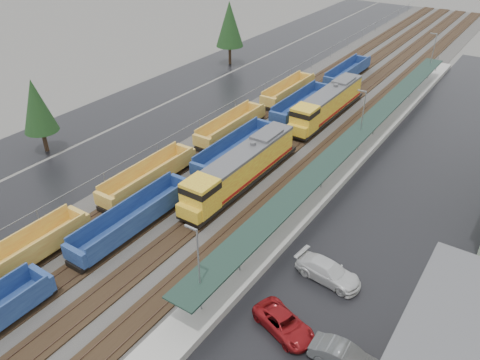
% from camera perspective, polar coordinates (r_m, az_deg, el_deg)
% --- Properties ---
extents(ballast_strip, '(20.00, 160.00, 0.08)m').
position_cam_1_polar(ballast_strip, '(69.03, 9.83, 8.47)').
color(ballast_strip, '#302D2B').
rests_on(ballast_strip, ground).
extents(trackbed, '(14.60, 160.00, 0.22)m').
position_cam_1_polar(trackbed, '(68.98, 9.84, 8.56)').
color(trackbed, black).
rests_on(trackbed, ground).
extents(west_parking_lot, '(10.00, 160.00, 0.02)m').
position_cam_1_polar(west_parking_lot, '(75.84, -0.60, 11.04)').
color(west_parking_lot, black).
rests_on(west_parking_lot, ground).
extents(west_road, '(9.00, 160.00, 0.02)m').
position_cam_1_polar(west_road, '(81.60, -6.54, 12.35)').
color(west_road, black).
rests_on(west_road, ground).
extents(east_commuter_lot, '(16.00, 100.00, 0.02)m').
position_cam_1_polar(east_commuter_lot, '(55.63, 23.10, 0.25)').
color(east_commuter_lot, black).
rests_on(east_commuter_lot, ground).
extents(station_platform, '(3.00, 80.00, 8.00)m').
position_cam_1_polar(station_platform, '(57.17, 14.15, 3.65)').
color(station_platform, '#9E9B93').
rests_on(station_platform, ground).
extents(chainlink_fence, '(0.08, 160.04, 2.02)m').
position_cam_1_polar(chainlink_fence, '(71.24, 2.38, 11.01)').
color(chainlink_fence, gray).
rests_on(chainlink_fence, ground).
extents(tree_west_near, '(3.96, 3.96, 9.00)m').
position_cam_1_polar(tree_west_near, '(59.02, -23.57, 8.28)').
color(tree_west_near, '#332316').
rests_on(tree_west_near, ground).
extents(tree_west_far, '(4.84, 4.84, 11.00)m').
position_cam_1_polar(tree_west_far, '(86.04, -1.28, 18.48)').
color(tree_west_far, '#332316').
rests_on(tree_west_far, ground).
extents(locomotive_lead, '(2.81, 18.55, 4.20)m').
position_cam_1_polar(locomotive_lead, '(48.30, -0.03, 1.31)').
color(locomotive_lead, black).
rests_on(locomotive_lead, ground).
extents(locomotive_trail, '(2.81, 18.55, 4.20)m').
position_cam_1_polar(locomotive_trail, '(65.01, 10.51, 9.05)').
color(locomotive_trail, black).
rests_on(locomotive_trail, ground).
extents(well_string_yellow, '(2.61, 88.24, 2.31)m').
position_cam_1_polar(well_string_yellow, '(45.92, -17.48, -3.76)').
color(well_string_yellow, '#C68337').
rests_on(well_string_yellow, ground).
extents(well_string_blue, '(2.63, 96.40, 2.33)m').
position_cam_1_polar(well_string_blue, '(48.85, -5.96, 0.00)').
color(well_string_blue, navy).
rests_on(well_string_blue, ground).
extents(parked_car_east_b, '(3.79, 5.44, 1.38)m').
position_cam_1_polar(parked_car_east_b, '(34.64, 5.39, -17.03)').
color(parked_car_east_b, maroon).
rests_on(parked_car_east_b, ground).
extents(parked_car_east_c, '(2.83, 5.71, 1.59)m').
position_cam_1_polar(parked_car_east_c, '(38.70, 10.70, -10.93)').
color(parked_car_east_c, silver).
rests_on(parked_car_east_c, ground).
extents(parked_car_east_e, '(1.85, 4.83, 1.57)m').
position_cam_1_polar(parked_car_east_e, '(33.27, 12.73, -20.41)').
color(parked_car_east_e, '#515456').
rests_on(parked_car_east_e, ground).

